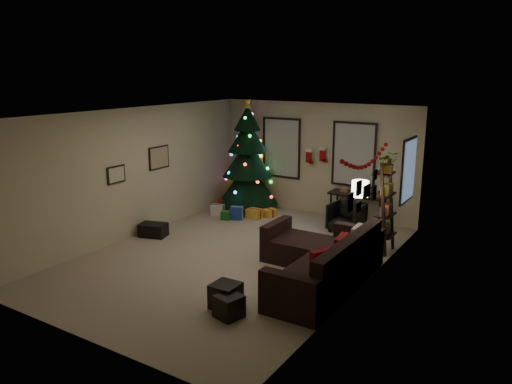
{
  "coord_description": "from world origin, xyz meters",
  "views": [
    {
      "loc": [
        5.07,
        -7.29,
        3.44
      ],
      "look_at": [
        0.1,
        0.6,
        1.15
      ],
      "focal_mm": 35.01,
      "sensor_mm": 36.0,
      "label": 1
    }
  ],
  "objects_px": {
    "sofa": "(322,263)",
    "desk": "(358,197)",
    "desk_chair": "(346,217)",
    "christmas_tree": "(248,163)",
    "bookshelf": "(386,209)"
  },
  "relations": [
    {
      "from": "sofa",
      "to": "desk_chair",
      "type": "height_order",
      "value": "sofa"
    },
    {
      "from": "desk",
      "to": "sofa",
      "type": "bearing_deg",
      "value": -79.02
    },
    {
      "from": "desk",
      "to": "desk_chair",
      "type": "xyz_separation_m",
      "value": [
        0.0,
        -0.65,
        -0.3
      ]
    },
    {
      "from": "christmas_tree",
      "to": "desk_chair",
      "type": "bearing_deg",
      "value": -8.35
    },
    {
      "from": "desk",
      "to": "bookshelf",
      "type": "relative_size",
      "value": 0.73
    },
    {
      "from": "desk_chair",
      "to": "bookshelf",
      "type": "bearing_deg",
      "value": -32.73
    },
    {
      "from": "desk",
      "to": "christmas_tree",
      "type": "bearing_deg",
      "value": -175.3
    },
    {
      "from": "christmas_tree",
      "to": "desk_chair",
      "type": "relative_size",
      "value": 4.41
    },
    {
      "from": "bookshelf",
      "to": "christmas_tree",
      "type": "bearing_deg",
      "value": 162.8
    },
    {
      "from": "sofa",
      "to": "bookshelf",
      "type": "height_order",
      "value": "bookshelf"
    },
    {
      "from": "christmas_tree",
      "to": "desk",
      "type": "xyz_separation_m",
      "value": [
        2.84,
        0.23,
        -0.55
      ]
    },
    {
      "from": "christmas_tree",
      "to": "sofa",
      "type": "height_order",
      "value": "christmas_tree"
    },
    {
      "from": "sofa",
      "to": "desk_chair",
      "type": "xyz_separation_m",
      "value": [
        -0.64,
        2.65,
        0.03
      ]
    },
    {
      "from": "sofa",
      "to": "desk",
      "type": "height_order",
      "value": "sofa"
    },
    {
      "from": "sofa",
      "to": "desk_chair",
      "type": "bearing_deg",
      "value": 103.52
    }
  ]
}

